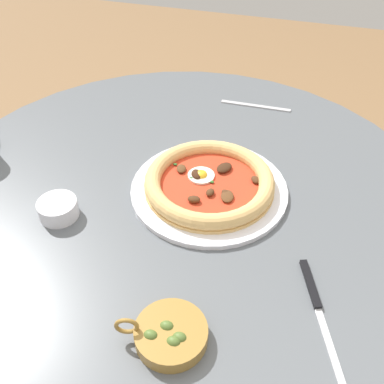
% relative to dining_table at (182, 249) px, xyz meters
% --- Properties ---
extents(ground_plane, '(6.00, 6.00, 0.02)m').
position_rel_dining_table_xyz_m(ground_plane, '(0.00, 0.00, -0.61)').
color(ground_plane, olive).
extents(dining_table, '(1.00, 1.00, 0.76)m').
position_rel_dining_table_xyz_m(dining_table, '(0.00, 0.00, 0.00)').
color(dining_table, '#565B60').
rests_on(dining_table, ground).
extents(pizza_on_plate, '(0.30, 0.30, 0.04)m').
position_rel_dining_table_xyz_m(pizza_on_plate, '(0.05, 0.02, 0.18)').
color(pizza_on_plate, white).
rests_on(pizza_on_plate, dining_table).
extents(steak_knife, '(0.09, 0.21, 0.01)m').
position_rel_dining_table_xyz_m(steak_knife, '(0.26, -0.17, 0.16)').
color(steak_knife, silver).
rests_on(steak_knife, dining_table).
extents(ramekin_capers, '(0.07, 0.07, 0.03)m').
position_rel_dining_table_xyz_m(ramekin_capers, '(-0.19, -0.12, 0.18)').
color(ramekin_capers, white).
rests_on(ramekin_capers, dining_table).
extents(olive_pan, '(0.13, 0.10, 0.05)m').
position_rel_dining_table_xyz_m(olive_pan, '(0.08, -0.29, 0.17)').
color(olive_pan, olive).
rests_on(olive_pan, dining_table).
extents(fork_utensil, '(0.17, 0.01, 0.00)m').
position_rel_dining_table_xyz_m(fork_utensil, '(0.08, 0.35, 0.16)').
color(fork_utensil, '#BCBCC1').
rests_on(fork_utensil, dining_table).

